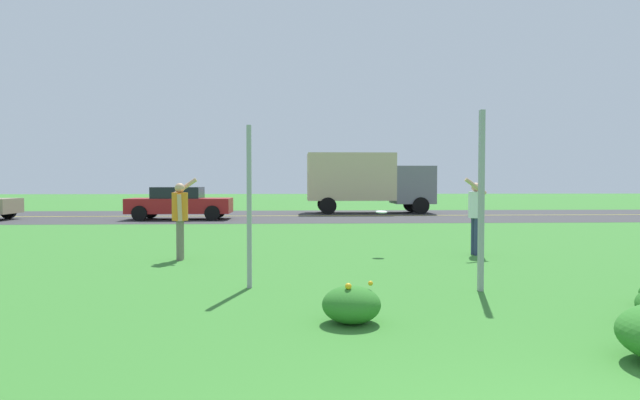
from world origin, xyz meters
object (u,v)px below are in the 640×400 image
at_px(person_thrower_orange_shirt, 180,214).
at_px(person_catcher_white_shirt, 476,211).
at_px(sign_post_by_roadside, 481,201).
at_px(sign_post_near_path, 249,207).
at_px(frisbee_white, 381,212).
at_px(car_red_center_left, 180,203).
at_px(box_truck_gray, 367,180).

relative_size(person_thrower_orange_shirt, person_catcher_white_shirt, 1.00).
bearing_deg(sign_post_by_roadside, sign_post_near_path, 173.25).
xyz_separation_m(sign_post_by_roadside, person_thrower_orange_shirt, (-5.33, 3.57, -0.39)).
height_order(person_thrower_orange_shirt, frisbee_white, person_thrower_orange_shirt).
bearing_deg(sign_post_by_roadside, frisbee_white, 101.87).
relative_size(person_thrower_orange_shirt, car_red_center_left, 0.39).
xyz_separation_m(sign_post_by_roadside, person_catcher_white_shirt, (1.30, 4.02, -0.39)).
relative_size(sign_post_by_roadside, frisbee_white, 10.58).
bearing_deg(box_truck_gray, sign_post_by_roadside, -93.01).
bearing_deg(person_catcher_white_shirt, person_thrower_orange_shirt, -176.07).
bearing_deg(person_thrower_orange_shirt, frisbee_white, 6.95).
distance_m(sign_post_near_path, box_truck_gray, 20.69).
height_order(sign_post_near_path, person_thrower_orange_shirt, sign_post_near_path).
bearing_deg(person_thrower_orange_shirt, person_catcher_white_shirt, 3.93).
height_order(person_catcher_white_shirt, car_red_center_left, person_catcher_white_shirt).
bearing_deg(sign_post_near_path, car_red_center_left, 105.57).
bearing_deg(sign_post_by_roadside, person_catcher_white_shirt, 72.05).
xyz_separation_m(sign_post_by_roadside, frisbee_white, (-0.86, 4.11, -0.40)).
bearing_deg(box_truck_gray, person_catcher_white_shirt, -89.24).
xyz_separation_m(frisbee_white, car_red_center_left, (-7.10, 12.02, -0.25)).
bearing_deg(person_catcher_white_shirt, sign_post_by_roadside, -107.95).
xyz_separation_m(person_thrower_orange_shirt, car_red_center_left, (-2.64, 12.56, -0.26)).
xyz_separation_m(sign_post_by_roadside, box_truck_gray, (1.08, 20.57, 0.41)).
xyz_separation_m(person_catcher_white_shirt, frisbee_white, (-2.17, 0.09, -0.01)).
bearing_deg(car_red_center_left, frisbee_white, -59.43).
height_order(sign_post_by_roadside, frisbee_white, sign_post_by_roadside).
relative_size(sign_post_near_path, frisbee_white, 9.80).
xyz_separation_m(sign_post_near_path, box_truck_gray, (4.67, 20.15, 0.51)).
xyz_separation_m(sign_post_near_path, frisbee_white, (2.72, 3.69, -0.30)).
relative_size(sign_post_by_roadside, box_truck_gray, 0.42).
bearing_deg(person_catcher_white_shirt, sign_post_near_path, -143.65).
bearing_deg(car_red_center_left, person_thrower_orange_shirt, -78.14).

